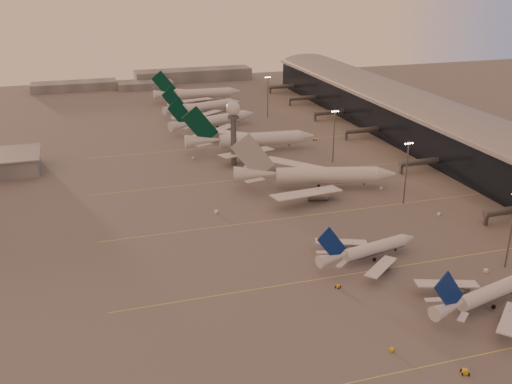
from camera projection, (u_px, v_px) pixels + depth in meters
name	position (u px, v px, depth m)	size (l,w,h in m)	color
ground	(331.00, 296.00, 166.87)	(700.00, 700.00, 0.00)	#565353
taxiway_markings	(343.00, 210.00, 225.10)	(180.00, 185.25, 0.02)	#DFD04E
terminal	(443.00, 130.00, 291.20)	(57.00, 362.00, 23.04)	black
radar_tower	(233.00, 120.00, 267.57)	(6.40, 6.40, 31.10)	#515358
mast_a	(512.00, 226.00, 178.11)	(3.60, 0.56, 25.00)	#515358
mast_b	(406.00, 170.00, 226.24)	(3.60, 0.56, 25.00)	#515358
mast_c	(334.00, 134.00, 273.81)	(3.60, 0.56, 25.00)	#515358
mast_d	(268.00, 95.00, 353.39)	(3.60, 0.56, 25.00)	#515358
distant_horizon	(159.00, 79.00, 455.69)	(165.00, 37.50, 9.00)	slate
narrowbody_near	(485.00, 297.00, 160.39)	(39.88, 31.43, 15.87)	silver
narrowbody_mid	(368.00, 252.00, 185.90)	(37.87, 29.92, 14.96)	silver
widebody_white	(316.00, 179.00, 244.93)	(66.22, 52.37, 23.84)	silver
greentail_a	(251.00, 143.00, 293.86)	(65.62, 52.79, 23.84)	silver
greentail_b	(214.00, 123.00, 332.42)	(53.96, 42.81, 20.48)	silver
greentail_c	(203.00, 109.00, 365.06)	(51.87, 41.29, 19.37)	silver
greentail_d	(198.00, 96.00, 398.89)	(59.36, 47.90, 21.55)	silver
gsv_truck_a	(393.00, 348.00, 143.12)	(5.17, 3.14, 1.97)	gold
gsv_tug_near	(465.00, 372.00, 135.32)	(3.68, 4.54, 1.13)	gold
gsv_catering_a	(487.00, 266.00, 179.16)	(5.13, 2.82, 4.02)	white
gsv_tug_mid	(338.00, 287.00, 171.08)	(3.30, 3.53, 0.87)	gold
gsv_truck_b	(440.00, 213.00, 219.95)	(5.55, 3.54, 2.11)	white
gsv_truck_c	(217.00, 210.00, 221.91)	(6.26, 4.85, 2.42)	white
gsv_catering_b	(382.00, 185.00, 244.83)	(4.66, 2.46, 3.70)	white
gsv_truck_d	(193.00, 157.00, 282.76)	(2.86, 5.45, 2.09)	white
gsv_tug_hangar	(315.00, 139.00, 312.47)	(3.73, 2.61, 0.98)	gold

